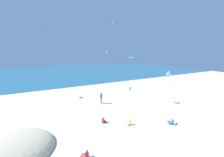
{
  "coord_description": "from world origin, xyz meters",
  "views": [
    {
      "loc": [
        -8.34,
        -8.98,
        7.86
      ],
      "look_at": [
        0.0,
        7.17,
        4.28
      ],
      "focal_mm": 20.15,
      "sensor_mm": 36.0,
      "label": 1
    }
  ],
  "objects_px": {
    "kite_teal": "(132,57)",
    "kite_orange": "(113,23)",
    "person_0": "(130,89)",
    "person_1": "(101,97)",
    "person_2": "(103,121)",
    "kite_blue": "(44,26)",
    "kite_white": "(168,75)",
    "cooler_box": "(81,97)",
    "beach_chair_far_left": "(85,155)",
    "beach_chair_far_right": "(171,122)",
    "person_3": "(130,123)",
    "kite_lime": "(107,53)"
  },
  "relations": [
    {
      "from": "person_1",
      "to": "beach_chair_far_left",
      "type": "bearing_deg",
      "value": -132.07
    },
    {
      "from": "person_0",
      "to": "kite_teal",
      "type": "height_order",
      "value": "kite_teal"
    },
    {
      "from": "beach_chair_far_left",
      "to": "person_0",
      "type": "xyz_separation_m",
      "value": [
        13.94,
        13.85,
        -0.03
      ]
    },
    {
      "from": "kite_lime",
      "to": "person_3",
      "type": "bearing_deg",
      "value": -109.31
    },
    {
      "from": "person_0",
      "to": "person_2",
      "type": "bearing_deg",
      "value": 128.19
    },
    {
      "from": "cooler_box",
      "to": "person_0",
      "type": "height_order",
      "value": "person_0"
    },
    {
      "from": "person_1",
      "to": "kite_teal",
      "type": "distance_m",
      "value": 7.96
    },
    {
      "from": "beach_chair_far_left",
      "to": "person_2",
      "type": "distance_m",
      "value": 5.14
    },
    {
      "from": "kite_white",
      "to": "cooler_box",
      "type": "bearing_deg",
      "value": 106.15
    },
    {
      "from": "beach_chair_far_left",
      "to": "kite_teal",
      "type": "relative_size",
      "value": 0.57
    },
    {
      "from": "kite_orange",
      "to": "kite_blue",
      "type": "xyz_separation_m",
      "value": [
        -16.46,
        2.85,
        -1.78
      ]
    },
    {
      "from": "beach_chair_far_right",
      "to": "person_0",
      "type": "bearing_deg",
      "value": -47.18
    },
    {
      "from": "beach_chair_far_right",
      "to": "kite_teal",
      "type": "height_order",
      "value": "kite_teal"
    },
    {
      "from": "kite_teal",
      "to": "kite_orange",
      "type": "xyz_separation_m",
      "value": [
        5.16,
        16.0,
        8.6
      ]
    },
    {
      "from": "kite_teal",
      "to": "beach_chair_far_left",
      "type": "bearing_deg",
      "value": -141.71
    },
    {
      "from": "kite_blue",
      "to": "beach_chair_far_left",
      "type": "bearing_deg",
      "value": -86.27
    },
    {
      "from": "kite_white",
      "to": "beach_chair_far_left",
      "type": "bearing_deg",
      "value": 171.35
    },
    {
      "from": "kite_blue",
      "to": "person_0",
      "type": "bearing_deg",
      "value": -38.72
    },
    {
      "from": "person_1",
      "to": "person_2",
      "type": "distance_m",
      "value": 5.93
    },
    {
      "from": "person_0",
      "to": "person_1",
      "type": "height_order",
      "value": "person_1"
    },
    {
      "from": "person_0",
      "to": "kite_lime",
      "type": "relative_size",
      "value": 0.46
    },
    {
      "from": "kite_teal",
      "to": "cooler_box",
      "type": "bearing_deg",
      "value": 137.86
    },
    {
      "from": "beach_chair_far_left",
      "to": "person_1",
      "type": "bearing_deg",
      "value": -80.14
    },
    {
      "from": "beach_chair_far_right",
      "to": "person_2",
      "type": "distance_m",
      "value": 7.76
    },
    {
      "from": "kite_lime",
      "to": "kite_blue",
      "type": "distance_m",
      "value": 17.2
    },
    {
      "from": "kite_white",
      "to": "kite_orange",
      "type": "bearing_deg",
      "value": 72.92
    },
    {
      "from": "kite_teal",
      "to": "kite_orange",
      "type": "distance_m",
      "value": 18.88
    },
    {
      "from": "person_1",
      "to": "person_2",
      "type": "xyz_separation_m",
      "value": [
        -2.03,
        -5.52,
        -0.74
      ]
    },
    {
      "from": "person_2",
      "to": "kite_teal",
      "type": "relative_size",
      "value": 0.52
    },
    {
      "from": "person_3",
      "to": "kite_blue",
      "type": "distance_m",
      "value": 28.91
    },
    {
      "from": "beach_chair_far_left",
      "to": "person_3",
      "type": "relative_size",
      "value": 1.14
    },
    {
      "from": "kite_blue",
      "to": "person_3",
      "type": "bearing_deg",
      "value": -72.92
    },
    {
      "from": "cooler_box",
      "to": "person_1",
      "type": "distance_m",
      "value": 4.79
    },
    {
      "from": "beach_chair_far_left",
      "to": "beach_chair_far_right",
      "type": "xyz_separation_m",
      "value": [
        10.0,
        0.2,
        0.02
      ]
    },
    {
      "from": "person_3",
      "to": "kite_lime",
      "type": "bearing_deg",
      "value": -124.47
    },
    {
      "from": "person_2",
      "to": "kite_orange",
      "type": "distance_m",
      "value": 27.62
    },
    {
      "from": "beach_chair_far_right",
      "to": "kite_white",
      "type": "height_order",
      "value": "kite_white"
    },
    {
      "from": "beach_chair_far_left",
      "to": "beach_chair_far_right",
      "type": "height_order",
      "value": "beach_chair_far_right"
    },
    {
      "from": "person_1",
      "to": "kite_teal",
      "type": "relative_size",
      "value": 1.31
    },
    {
      "from": "kite_white",
      "to": "kite_blue",
      "type": "xyz_separation_m",
      "value": [
        -8.89,
        27.5,
        8.17
      ]
    },
    {
      "from": "kite_white",
      "to": "kite_lime",
      "type": "xyz_separation_m",
      "value": [
        7.22,
        28.07,
        2.18
      ]
    },
    {
      "from": "kite_white",
      "to": "beach_chair_far_right",
      "type": "bearing_deg",
      "value": 24.52
    },
    {
      "from": "beach_chair_far_right",
      "to": "person_0",
      "type": "height_order",
      "value": "person_0"
    },
    {
      "from": "person_0",
      "to": "person_3",
      "type": "distance_m",
      "value": 14.26
    },
    {
      "from": "person_3",
      "to": "person_0",
      "type": "bearing_deg",
      "value": -140.41
    },
    {
      "from": "person_1",
      "to": "kite_orange",
      "type": "distance_m",
      "value": 22.63
    },
    {
      "from": "kite_lime",
      "to": "kite_orange",
      "type": "distance_m",
      "value": 8.5
    },
    {
      "from": "beach_chair_far_right",
      "to": "cooler_box",
      "type": "xyz_separation_m",
      "value": [
        -7.08,
        13.4,
        -0.18
      ]
    },
    {
      "from": "beach_chair_far_left",
      "to": "kite_orange",
      "type": "xyz_separation_m",
      "value": [
        14.74,
        23.56,
        15.72
      ]
    },
    {
      "from": "kite_teal",
      "to": "kite_blue",
      "type": "relative_size",
      "value": 1.06
    }
  ]
}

